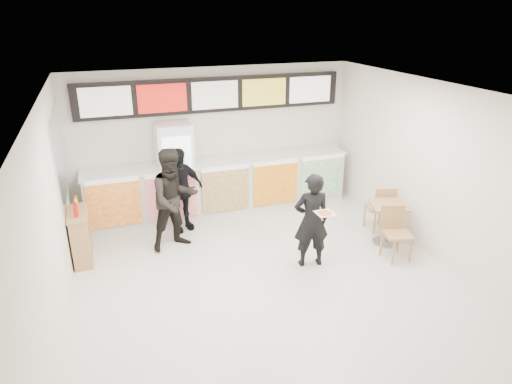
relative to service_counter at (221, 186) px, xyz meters
name	(u,v)px	position (x,y,z in m)	size (l,w,h in m)	color
floor	(274,287)	(0.00, -3.09, -0.57)	(7.00, 7.00, 0.00)	beige
ceiling	(277,96)	(0.00, -3.09, 2.43)	(7.00, 7.00, 0.00)	white
wall_back	(215,139)	(0.00, 0.41, 0.93)	(6.00, 6.00, 0.00)	silver
wall_left	(53,230)	(-3.00, -3.09, 0.93)	(7.00, 7.00, 0.00)	silver
wall_right	(443,176)	(3.00, -3.09, 0.93)	(7.00, 7.00, 0.00)	silver
service_counter	(221,186)	(0.00, 0.00, 0.00)	(5.56, 0.77, 1.14)	silver
menu_board	(214,95)	(0.00, 0.32, 1.88)	(5.50, 0.14, 0.70)	black
drinks_fridge	(176,172)	(-0.93, 0.02, 0.43)	(0.70, 0.67, 2.00)	white
mirror_panel	(60,155)	(-2.99, -0.64, 1.18)	(0.01, 2.00, 1.50)	#B2B7BF
customer_main	(311,220)	(0.83, -2.65, 0.25)	(0.60, 0.39, 1.64)	black
customer_left	(174,200)	(-1.19, -1.27, 0.36)	(0.91, 0.71, 1.87)	black
customer_mid	(179,190)	(-0.98, -0.60, 0.26)	(0.98, 0.41, 1.67)	black
pizza_slice	(325,213)	(0.83, -3.10, 0.58)	(0.36, 0.36, 0.02)	beige
cafe_table	(388,216)	(2.50, -2.42, -0.03)	(0.89, 1.66, 0.93)	#AD7A4F
condiment_ledge	(81,236)	(-2.82, -1.23, -0.11)	(0.33, 0.82, 1.09)	#AD7A4F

